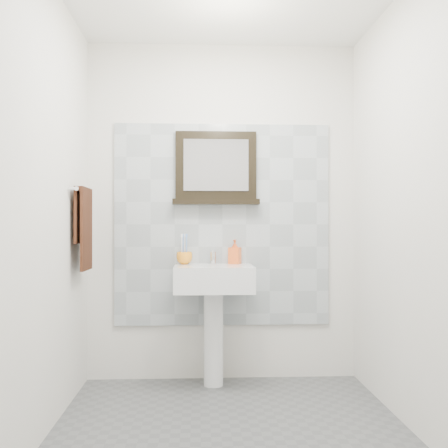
% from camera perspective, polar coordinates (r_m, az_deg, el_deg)
% --- Properties ---
extents(floor, '(2.00, 2.20, 0.01)m').
position_cam_1_polar(floor, '(3.04, 0.84, -22.15)').
color(floor, '#525457').
rests_on(floor, ground).
extents(back_wall, '(2.00, 0.01, 2.50)m').
position_cam_1_polar(back_wall, '(3.92, -0.19, 1.41)').
color(back_wall, silver).
rests_on(back_wall, ground).
extents(front_wall, '(2.00, 0.01, 2.50)m').
position_cam_1_polar(front_wall, '(1.73, 3.18, 3.62)').
color(front_wall, silver).
rests_on(front_wall, ground).
extents(left_wall, '(0.01, 2.20, 2.50)m').
position_cam_1_polar(left_wall, '(2.94, -19.03, 2.02)').
color(left_wall, silver).
rests_on(left_wall, ground).
extents(right_wall, '(0.01, 2.20, 2.50)m').
position_cam_1_polar(right_wall, '(3.06, 19.90, 1.93)').
color(right_wall, silver).
rests_on(right_wall, ground).
extents(splashback, '(1.60, 0.02, 1.50)m').
position_cam_1_polar(splashback, '(3.91, -0.18, -0.04)').
color(splashback, '#A6AFB3').
rests_on(splashback, back_wall).
extents(pedestal_sink, '(0.55, 0.44, 0.96)m').
position_cam_1_polar(pedestal_sink, '(3.72, -1.14, -7.34)').
color(pedestal_sink, white).
rests_on(pedestal_sink, ground).
extents(toothbrush_cup, '(0.12, 0.12, 0.09)m').
position_cam_1_polar(toothbrush_cup, '(3.82, -4.34, -3.71)').
color(toothbrush_cup, orange).
rests_on(toothbrush_cup, pedestal_sink).
extents(toothbrushes, '(0.05, 0.04, 0.21)m').
position_cam_1_polar(toothbrushes, '(3.82, -4.38, -2.54)').
color(toothbrushes, white).
rests_on(toothbrushes, toothbrush_cup).
extents(soap_dispenser, '(0.10, 0.11, 0.18)m').
position_cam_1_polar(soap_dispenser, '(3.85, 1.18, -3.03)').
color(soap_dispenser, red).
rests_on(soap_dispenser, pedestal_sink).
extents(framed_mirror, '(0.64, 0.11, 0.54)m').
position_cam_1_polar(framed_mirror, '(3.90, -0.88, 5.89)').
color(framed_mirror, black).
rests_on(framed_mirror, back_wall).
extents(towel_bar, '(0.07, 0.40, 0.03)m').
position_cam_1_polar(towel_bar, '(3.61, -15.11, 3.53)').
color(towel_bar, silver).
rests_on(towel_bar, left_wall).
extents(hand_towel, '(0.06, 0.30, 0.55)m').
position_cam_1_polar(hand_towel, '(3.61, -15.01, 0.20)').
color(hand_towel, black).
rests_on(hand_towel, towel_bar).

